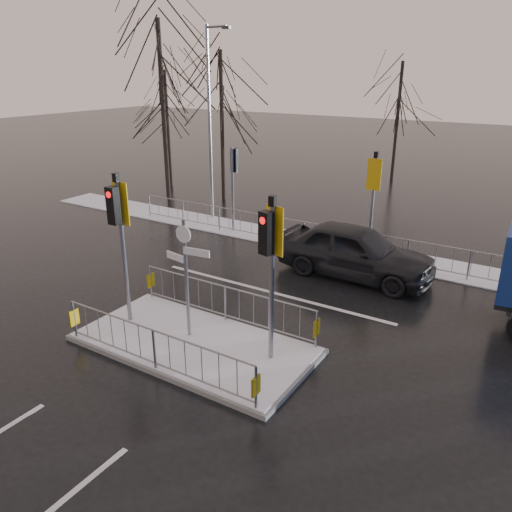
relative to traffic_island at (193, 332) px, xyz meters
The scene contains 11 objects.
ground 0.39m from the traffic_island, 42.90° to the right, with size 120.00×120.00×0.00m, color black.
snow_verge 8.60m from the traffic_island, 89.92° to the left, with size 30.00×2.00×0.04m, color white.
lane_markings 0.52m from the traffic_island, 88.07° to the right, with size 8.00×11.38×0.01m.
traffic_island is the anchor object (origin of this frame).
far_kerb_fixtures 8.11m from the traffic_island, 87.84° to the left, with size 18.00×0.65×3.83m.
car_far_lane 6.63m from the traffic_island, 75.08° to the left, with size 2.09×5.19×1.77m, color black.
tree_near_a 16.23m from the traffic_island, 133.66° to the left, with size 4.75×4.75×8.97m.
tree_near_b 15.57m from the traffic_island, 122.60° to the left, with size 4.00×4.00×7.55m.
tree_near_c 18.84m from the traffic_island, 132.79° to the left, with size 3.50×3.50×6.61m.
tree_far_a 22.52m from the traffic_island, 95.17° to the left, with size 3.75×3.75×7.08m.
street_lamp_left 12.17m from the traffic_island, 124.07° to the left, with size 1.25×0.18×8.20m.
Camera 1 is at (7.10, -8.41, 6.57)m, focal length 35.00 mm.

